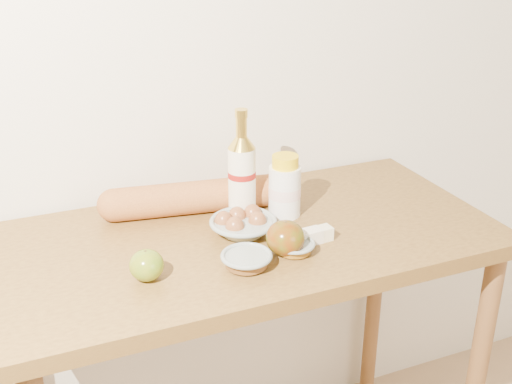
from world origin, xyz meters
TOP-DOWN VIEW (x-y plane):
  - back_wall at (0.00, 1.51)m, footprint 3.50×0.02m
  - table at (0.00, 1.18)m, footprint 1.20×0.60m
  - bourbon_bottle at (0.01, 1.27)m, footprint 0.08×0.08m
  - cream_bottle at (0.12, 1.24)m, footprint 0.09×0.09m
  - egg_bowl at (-0.02, 1.19)m, footprint 0.18×0.18m
  - baguette at (-0.08, 1.34)m, footprint 0.51×0.16m
  - apple_yellowgreen at (-0.29, 1.07)m, footprint 0.08×0.08m
  - apple_redgreen_right at (0.03, 1.05)m, footprint 0.11×0.11m
  - sugar_bowl at (-0.07, 1.03)m, footprint 0.15×0.15m
  - syrup_bowl at (0.05, 1.05)m, footprint 0.11×0.11m
  - butter_stick at (0.10, 1.08)m, footprint 0.12×0.04m

SIDE VIEW (x-z plane):
  - table at x=0.00m, z-range 0.33..1.23m
  - syrup_bowl at x=0.05m, z-range 0.90..0.93m
  - butter_stick at x=0.10m, z-range 0.90..0.93m
  - sugar_bowl at x=-0.07m, z-range 0.90..0.93m
  - egg_bowl at x=-0.02m, z-range 0.89..0.95m
  - apple_yellowgreen at x=-0.29m, z-range 0.90..0.97m
  - apple_redgreen_right at x=0.03m, z-range 0.90..0.98m
  - baguette at x=-0.08m, z-range 0.90..0.98m
  - cream_bottle at x=0.12m, z-range 0.89..1.06m
  - bourbon_bottle at x=0.01m, z-range 0.87..1.16m
  - back_wall at x=0.00m, z-range 0.00..2.60m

